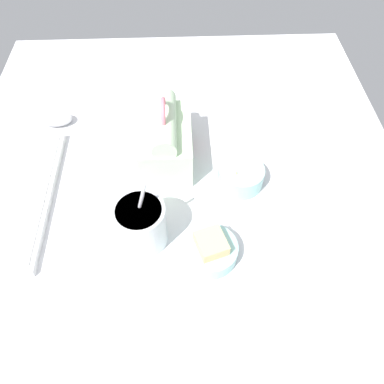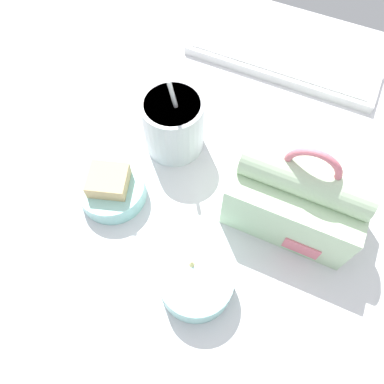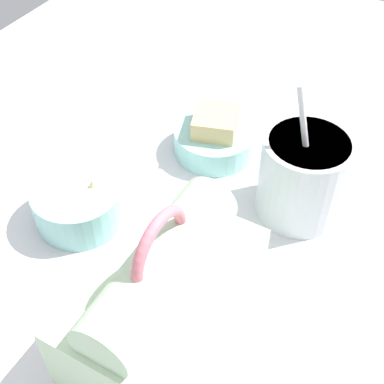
{
  "view_description": "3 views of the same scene",
  "coord_description": "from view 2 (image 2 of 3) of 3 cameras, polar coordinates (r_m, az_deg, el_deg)",
  "views": [
    {
      "loc": [
        -50.18,
        0.37,
        72.64
      ],
      "look_at": [
        -0.78,
        -1.68,
        7.0
      ],
      "focal_mm": 35.0,
      "sensor_mm": 36.0,
      "label": 1
    },
    {
      "loc": [
        10.57,
        -26.6,
        58.58
      ],
      "look_at": [
        -0.78,
        -1.68,
        7.0
      ],
      "focal_mm": 35.0,
      "sensor_mm": 36.0,
      "label": 2
    },
    {
      "loc": [
        37.06,
        19.33,
        50.93
      ],
      "look_at": [
        -0.78,
        -1.68,
        7.0
      ],
      "focal_mm": 50.0,
      "sensor_mm": 36.0,
      "label": 3
    }
  ],
  "objects": [
    {
      "name": "bento_bowl_sandwich",
      "position": [
        0.63,
        -12.19,
        0.54
      ],
      "size": [
        11.19,
        11.19,
        6.37
      ],
      "color": "#93D1CC",
      "rests_on": "desk_surface"
    },
    {
      "name": "soup_cup",
      "position": [
        0.65,
        -2.84,
        10.33
      ],
      "size": [
        10.46,
        10.46,
        18.0
      ],
      "color": "silver",
      "rests_on": "desk_surface"
    },
    {
      "name": "desk_surface",
      "position": [
        0.64,
        1.26,
        -1.56
      ],
      "size": [
        140.0,
        110.0,
        2.0
      ],
      "color": "silver",
      "rests_on": "ground"
    },
    {
      "name": "bento_bowl_snacks",
      "position": [
        0.56,
        0.6,
        -13.5
      ],
      "size": [
        10.82,
        10.82,
        5.98
      ],
      "color": "#93D1CC",
      "rests_on": "desk_surface"
    },
    {
      "name": "keyboard",
      "position": [
        0.84,
        13.55,
        18.85
      ],
      "size": [
        39.52,
        11.15,
        2.1
      ],
      "color": "silver",
      "rests_on": "desk_surface"
    },
    {
      "name": "lunch_bag",
      "position": [
        0.59,
        15.76,
        -0.51
      ],
      "size": [
        19.62,
        12.57,
        18.15
      ],
      "color": "#B7D6AD",
      "rests_on": "desk_surface"
    }
  ]
}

